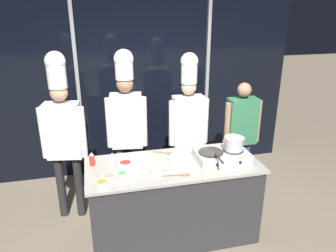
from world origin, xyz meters
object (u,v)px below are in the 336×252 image
Objects in this scene: stock_pot at (234,143)px; serving_spoon_solid at (167,153)px; prep_bowl_shrimp at (152,158)px; frying_pan at (211,150)px; prep_bowl_onion at (157,169)px; chef_line at (188,117)px; squeeze_bottle_chili at (92,159)px; prep_bowl_bell_pepper at (125,164)px; serving_spoon_slotted at (182,175)px; portable_stove at (222,155)px; chef_sous at (126,116)px; prep_bowl_scallions at (122,174)px; prep_bowl_carrots at (102,183)px; person_guest at (241,129)px; squeeze_bottle_clear at (113,161)px; chef_head at (63,126)px; prep_bowl_mushrooms at (109,176)px; prep_bowl_chicken at (176,158)px.

stock_pot is 0.77m from serving_spoon_solid.
prep_bowl_shrimp is 0.25m from serving_spoon_solid.
frying_pan reaches higher than prep_bowl_onion.
chef_line reaches higher than prep_bowl_shrimp.
frying_pan is 1.30m from squeeze_bottle_chili.
serving_spoon_solid is (0.51, 0.19, -0.02)m from prep_bowl_bell_pepper.
chef_line is (0.37, 1.04, 0.24)m from serving_spoon_slotted.
portable_stove reaches higher than prep_bowl_shrimp.
chef_sous reaches higher than portable_stove.
prep_bowl_scallions is 1.34m from chef_line.
serving_spoon_solid is at bearing 144.85° from frying_pan.
portable_stove reaches higher than prep_bowl_carrots.
serving_spoon_solid is at bearing 52.59° from chef_line.
person_guest is at bearing 45.46° from frying_pan.
person_guest reaches higher than squeeze_bottle_clear.
prep_bowl_bell_pepper is at bearing 52.77° from prep_bowl_carrots.
prep_bowl_bell_pepper is 0.09× the size of person_guest.
squeeze_bottle_clear is at bearing 35.48° from chef_line.
squeeze_bottle_chili is (-1.54, 0.20, -0.11)m from stock_pot.
chef_head is (-1.16, 0.41, 0.29)m from serving_spoon_solid.
prep_bowl_bell_pepper reaches higher than serving_spoon_solid.
prep_bowl_mushrooms is 0.79m from prep_bowl_chicken.
squeeze_bottle_clear reaches higher than prep_bowl_shrimp.
stock_pot is 2.59× the size of prep_bowl_shrimp.
portable_stove is 3.35× the size of prep_bowl_chicken.
prep_bowl_onion is 0.33m from prep_bowl_chicken.
frying_pan is 1.16m from chef_sous.
prep_bowl_bell_pepper is at bearing 174.92° from stock_pot.
prep_bowl_shrimp is 0.34× the size of serving_spoon_slotted.
person_guest is (1.69, 0.81, 0.03)m from prep_bowl_scallions.
chef_head is 0.76m from chef_sous.
prep_bowl_onion is 1.56m from person_guest.
chef_head is at bearing 139.71° from prep_bowl_onion.
chef_head reaches higher than chef_line.
portable_stove is 4.80× the size of prep_bowl_carrots.
serving_spoon_slotted is 0.14× the size of chef_line.
stock_pot reaches higher than squeeze_bottle_chili.
prep_bowl_onion is 0.60× the size of serving_spoon_solid.
portable_stove is 0.77m from prep_bowl_onion.
squeeze_bottle_clear is at bearing 78.78° from chef_sous.
squeeze_bottle_clear reaches higher than prep_bowl_onion.
frying_pan reaches higher than prep_bowl_carrots.
frying_pan reaches higher than squeeze_bottle_chili.
chef_sous is at bearing -3.13° from person_guest.
portable_stove is at bearing -3.69° from squeeze_bottle_clear.
chef_line is (0.35, 0.70, 0.22)m from prep_bowl_chicken.
prep_bowl_scallions is at bearing -46.02° from squeeze_bottle_chili.
prep_bowl_bell_pepper is 1.54× the size of prep_bowl_shrimp.
prep_bowl_chicken is at bearing 16.98° from prep_bowl_mushrooms.
squeeze_bottle_clear reaches higher than prep_bowl_scallions.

